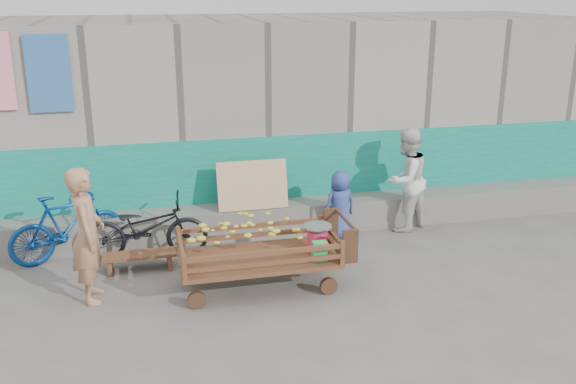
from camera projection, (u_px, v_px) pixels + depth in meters
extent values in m
plane|color=#585550|center=(263.00, 312.00, 7.20)|extent=(80.00, 80.00, 0.00)
cube|color=gray|center=(213.00, 112.00, 10.53)|extent=(12.00, 3.00, 3.00)
cube|color=#087978|center=(228.00, 186.00, 9.37)|extent=(12.00, 0.03, 1.40)
cube|color=#605E58|center=(231.00, 222.00, 9.30)|extent=(12.00, 0.50, 0.45)
cube|color=tan|center=(253.00, 185.00, 9.07)|extent=(1.00, 0.19, 0.68)
cube|color=#3467AB|center=(49.00, 74.00, 8.32)|extent=(0.55, 0.03, 1.00)
cube|color=brown|center=(258.00, 258.00, 7.66)|extent=(1.87, 0.94, 0.05)
cylinder|color=#3A2314|center=(197.00, 300.00, 7.26)|extent=(0.21, 0.06, 0.21)
cube|color=brown|center=(184.00, 268.00, 7.00)|extent=(0.05, 0.05, 0.29)
cylinder|color=#3A2314|center=(191.00, 275.00, 7.89)|extent=(0.21, 0.06, 0.21)
cube|color=brown|center=(179.00, 238.00, 7.81)|extent=(0.05, 0.05, 0.29)
cylinder|color=#3A2314|center=(329.00, 286.00, 7.60)|extent=(0.21, 0.06, 0.21)
cube|color=brown|center=(342.00, 252.00, 7.40)|extent=(0.05, 0.05, 0.29)
cylinder|color=#3A2314|center=(313.00, 263.00, 8.23)|extent=(0.21, 0.06, 0.21)
cube|color=brown|center=(321.00, 226.00, 8.21)|extent=(0.05, 0.05, 0.29)
cube|color=brown|center=(265.00, 263.00, 7.21)|extent=(1.81, 0.04, 0.05)
cube|color=brown|center=(265.00, 253.00, 7.17)|extent=(1.81, 0.04, 0.05)
cube|color=brown|center=(252.00, 235.00, 8.02)|extent=(1.81, 0.04, 0.05)
cube|color=brown|center=(251.00, 226.00, 7.98)|extent=(1.81, 0.04, 0.05)
cube|color=brown|center=(182.00, 256.00, 7.42)|extent=(0.04, 0.87, 0.05)
cube|color=brown|center=(181.00, 246.00, 7.38)|extent=(0.04, 0.87, 0.05)
cube|color=brown|center=(331.00, 242.00, 7.81)|extent=(0.04, 0.87, 0.05)
cube|color=brown|center=(331.00, 232.00, 7.78)|extent=(0.04, 0.87, 0.05)
cylinder|color=#3A2314|center=(346.00, 221.00, 7.78)|extent=(0.04, 0.83, 0.04)
cube|color=#3A2314|center=(331.00, 224.00, 8.17)|extent=(0.19, 0.04, 0.42)
cube|color=#3A2314|center=(350.00, 247.00, 7.46)|extent=(0.19, 0.04, 0.42)
ellipsoid|color=yellow|center=(249.00, 239.00, 7.55)|extent=(1.35, 0.73, 0.46)
cylinder|color=#F22D64|center=(317.00, 241.00, 7.77)|extent=(0.25, 0.25, 0.27)
cylinder|color=silver|center=(317.00, 229.00, 7.72)|extent=(0.03, 0.03, 0.06)
cylinder|color=silver|center=(317.00, 226.00, 7.71)|extent=(0.35, 0.35, 0.02)
cube|color=green|center=(320.00, 251.00, 7.49)|extent=(0.17, 0.12, 0.23)
cube|color=brown|center=(139.00, 255.00, 8.20)|extent=(0.93, 0.28, 0.04)
cube|color=brown|center=(110.00, 266.00, 8.15)|extent=(0.06, 0.26, 0.19)
cube|color=brown|center=(169.00, 261.00, 8.32)|extent=(0.06, 0.26, 0.19)
imported|color=#A67353|center=(87.00, 235.00, 7.27)|extent=(0.40, 0.59, 1.60)
imported|color=silver|center=(406.00, 180.00, 9.42)|extent=(0.95, 0.89, 1.55)
imported|color=#314490|center=(340.00, 205.00, 9.16)|extent=(0.55, 0.42, 1.00)
imported|color=black|center=(146.00, 228.00, 8.51)|extent=(1.67, 0.71, 0.86)
imported|color=navy|center=(67.00, 227.00, 8.46)|extent=(1.58, 0.95, 0.92)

